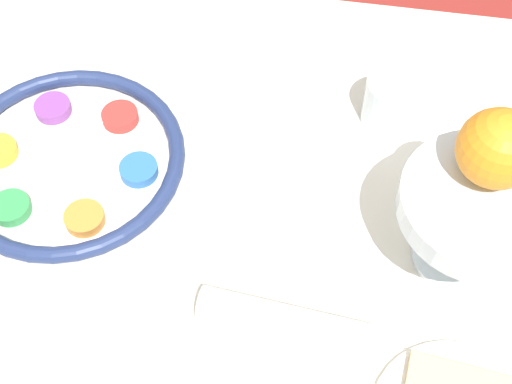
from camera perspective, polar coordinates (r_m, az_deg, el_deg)
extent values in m
cube|color=silver|center=(1.16, -1.85, -12.30)|extent=(1.12, 0.85, 0.71)
cylinder|color=white|center=(0.92, -14.66, 2.03)|extent=(0.29, 0.29, 0.01)
torus|color=navy|center=(0.91, -14.86, 2.59)|extent=(0.29, 0.29, 0.02)
cylinder|color=#2D6BB7|center=(0.88, -9.36, 1.77)|extent=(0.05, 0.05, 0.01)
cylinder|color=red|center=(0.94, -10.82, 5.94)|extent=(0.05, 0.05, 0.01)
cylinder|color=#844299|center=(0.97, -15.94, 6.47)|extent=(0.05, 0.05, 0.01)
cylinder|color=#33934C|center=(0.89, -19.02, -1.20)|extent=(0.05, 0.05, 0.01)
cylinder|color=orange|center=(0.85, -13.56, -2.06)|extent=(0.05, 0.05, 0.01)
cylinder|color=silver|center=(0.85, 15.84, -4.85)|extent=(0.11, 0.11, 0.01)
cylinder|color=silver|center=(0.81, 16.61, -3.19)|extent=(0.03, 0.03, 0.09)
cylinder|color=silver|center=(0.77, 17.65, -0.92)|extent=(0.17, 0.17, 0.03)
sphere|color=orange|center=(0.74, 18.79, 3.30)|extent=(0.08, 0.08, 0.08)
cylinder|color=white|center=(0.77, 2.53, -10.36)|extent=(0.20, 0.05, 0.04)
cylinder|color=silver|center=(0.93, 10.90, 7.16)|extent=(0.08, 0.08, 0.07)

